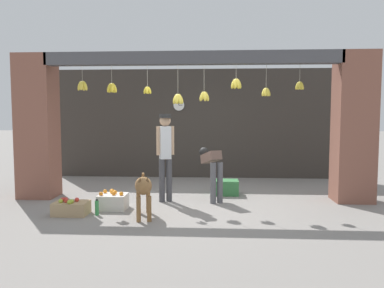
# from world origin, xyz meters

# --- Properties ---
(ground_plane) EXTENTS (60.00, 60.00, 0.00)m
(ground_plane) POSITION_xyz_m (0.00, 0.00, 0.00)
(ground_plane) COLOR gray
(shop_back_wall) EXTENTS (7.48, 0.12, 2.84)m
(shop_back_wall) POSITION_xyz_m (0.00, 2.86, 1.42)
(shop_back_wall) COLOR #38332D
(shop_back_wall) RESTS_ON ground_plane
(shop_pillar_left) EXTENTS (0.70, 0.60, 2.84)m
(shop_pillar_left) POSITION_xyz_m (-3.09, 0.30, 1.42)
(shop_pillar_left) COLOR brown
(shop_pillar_left) RESTS_ON ground_plane
(shop_pillar_right) EXTENTS (0.70, 0.60, 2.84)m
(shop_pillar_right) POSITION_xyz_m (3.09, 0.30, 1.42)
(shop_pillar_right) COLOR brown
(shop_pillar_right) RESTS_ON ground_plane
(storefront_awning) EXTENTS (5.58, 0.29, 0.99)m
(storefront_awning) POSITION_xyz_m (0.01, 0.12, 2.65)
(storefront_awning) COLOR #4C4C51
(dog) EXTENTS (0.41, 0.99, 0.72)m
(dog) POSITION_xyz_m (-0.69, -1.11, 0.49)
(dog) COLOR olive
(dog) RESTS_ON ground_plane
(shopkeeper) EXTENTS (0.33, 0.30, 1.68)m
(shopkeeper) POSITION_xyz_m (-0.48, 0.04, 0.99)
(shopkeeper) COLOR #424247
(shopkeeper) RESTS_ON ground_plane
(worker_stooping) EXTENTS (0.47, 0.74, 1.00)m
(worker_stooping) POSITION_xyz_m (0.40, 0.16, 0.66)
(worker_stooping) COLOR #56565B
(worker_stooping) RESTS_ON ground_plane
(fruit_crate_oranges) EXTENTS (0.48, 0.41, 0.33)m
(fruit_crate_oranges) POSITION_xyz_m (-1.34, -0.58, 0.14)
(fruit_crate_oranges) COLOR silver
(fruit_crate_oranges) RESTS_ON ground_plane
(fruit_crate_apples) EXTENTS (0.56, 0.38, 0.28)m
(fruit_crate_apples) POSITION_xyz_m (-1.93, -0.99, 0.12)
(fruit_crate_apples) COLOR tan
(fruit_crate_apples) RESTS_ON ground_plane
(produce_box_green) EXTENTS (0.48, 0.40, 0.30)m
(produce_box_green) POSITION_xyz_m (0.70, 0.73, 0.15)
(produce_box_green) COLOR #387A42
(produce_box_green) RESTS_ON ground_plane
(water_bottle) EXTENTS (0.06, 0.06, 0.27)m
(water_bottle) POSITION_xyz_m (-1.49, -1.00, 0.13)
(water_bottle) COLOR #38934C
(water_bottle) RESTS_ON ground_plane
(wall_clock) EXTENTS (0.30, 0.03, 0.30)m
(wall_clock) POSITION_xyz_m (-0.48, 2.78, 1.90)
(wall_clock) COLOR black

